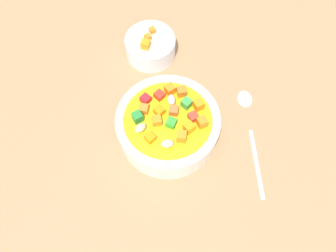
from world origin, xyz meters
The scene contains 4 objects.
ground_plane centered at (0.00, 0.00, -1.00)cm, with size 140.00×140.00×2.00cm, color #9E754F.
soup_bowl_main centered at (0.02, -0.01, 3.03)cm, with size 16.27×16.27×6.43cm.
spoon centered at (3.21, -13.22, 0.36)cm, with size 19.35×6.02×0.74cm.
side_bowl_small centered at (15.70, 5.90, 2.15)cm, with size 9.01×9.01×5.02cm.
Camera 1 is at (-26.46, -4.56, 54.35)cm, focal length 39.59 mm.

